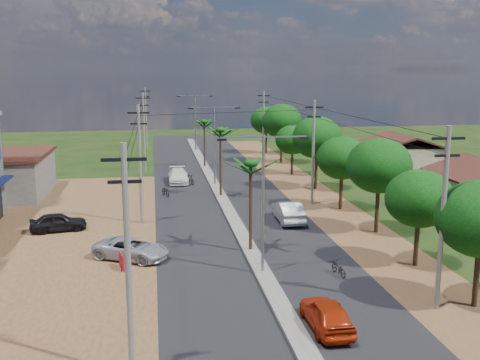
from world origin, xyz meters
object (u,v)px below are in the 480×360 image
(car_white_far, at_px, (178,176))
(car_parked_silver, at_px, (131,249))
(car_red_near, at_px, (326,315))
(roadside_sign, at_px, (122,262))
(car_silver_mid, at_px, (288,212))
(moto_rider_east, at_px, (338,269))
(car_parked_dark, at_px, (58,222))

(car_white_far, distance_m, car_parked_silver, 23.89)
(car_red_near, relative_size, roadside_sign, 3.55)
(car_silver_mid, xyz_separation_m, car_parked_silver, (-11.59, -7.01, -0.15))
(moto_rider_east, bearing_deg, car_parked_dark, -43.79)
(car_parked_dark, distance_m, roadside_sign, 10.03)
(car_silver_mid, height_order, car_parked_dark, car_silver_mid)
(roadside_sign, bearing_deg, car_silver_mid, 20.63)
(car_red_near, relative_size, moto_rider_east, 2.58)
(car_red_near, relative_size, car_parked_silver, 0.87)
(car_red_near, xyz_separation_m, car_silver_mid, (2.59, 18.02, 0.10))
(car_silver_mid, xyz_separation_m, moto_rider_east, (0.11, -11.67, -0.39))
(car_silver_mid, relative_size, car_parked_dark, 1.23)
(car_red_near, distance_m, roadside_sign, 13.29)
(car_parked_dark, bearing_deg, car_red_near, -152.38)
(car_parked_silver, bearing_deg, car_silver_mid, -29.56)
(moto_rider_east, distance_m, roadside_sign, 12.56)
(car_silver_mid, distance_m, roadside_sign, 14.92)
(car_red_near, relative_size, car_white_far, 0.85)
(car_parked_silver, height_order, roadside_sign, car_parked_silver)
(car_parked_dark, xyz_separation_m, roadside_sign, (4.94, -8.73, -0.19))
(car_silver_mid, relative_size, moto_rider_east, 3.07)
(car_parked_dark, height_order, moto_rider_east, car_parked_dark)
(car_parked_silver, distance_m, moto_rider_east, 12.60)
(car_white_far, distance_m, moto_rider_east, 29.27)
(car_silver_mid, bearing_deg, roadside_sign, 36.58)
(car_parked_silver, relative_size, car_parked_dark, 1.19)
(car_white_far, bearing_deg, car_red_near, -81.39)
(car_white_far, height_order, car_parked_silver, car_white_far)
(car_parked_dark, bearing_deg, car_white_far, -40.66)
(car_white_far, relative_size, car_parked_silver, 1.02)
(car_parked_dark, bearing_deg, roadside_sign, -161.58)
(roadside_sign, bearing_deg, car_white_far, 64.82)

